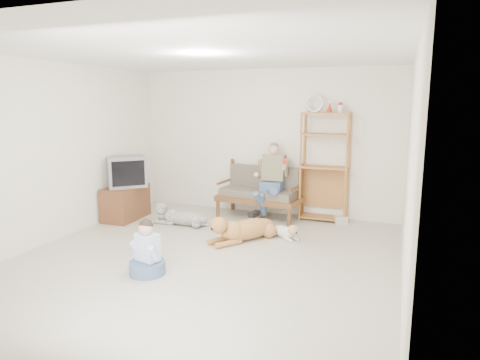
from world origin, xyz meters
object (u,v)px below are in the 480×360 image
at_px(loveseat, 260,191).
at_px(golden_retriever, 243,229).
at_px(tv_stand, 125,203).
at_px(etagere, 324,166).

height_order(loveseat, golden_retriever, loveseat).
bearing_deg(tv_stand, golden_retriever, -12.13).
bearing_deg(loveseat, etagere, 13.31).
bearing_deg(loveseat, tv_stand, -149.75).
bearing_deg(golden_retriever, loveseat, 131.81).
height_order(etagere, tv_stand, etagere).
xyz_separation_m(loveseat, tv_stand, (-2.24, -1.02, -0.19)).
height_order(etagere, golden_retriever, etagere).
xyz_separation_m(etagere, golden_retriever, (-0.95, -1.60, -0.81)).
relative_size(etagere, golden_retriever, 1.77).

